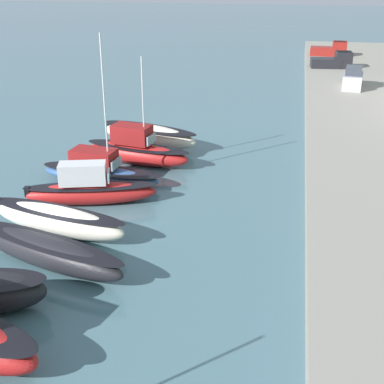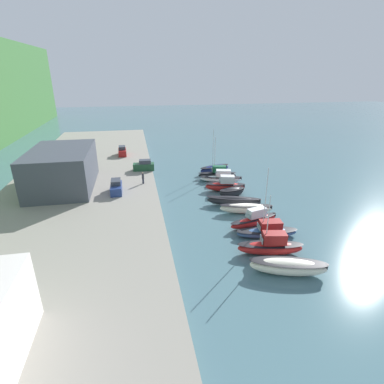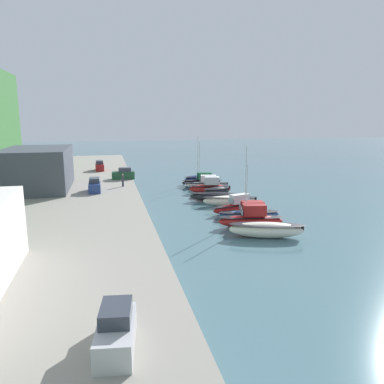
{
  "view_description": "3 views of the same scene",
  "coord_description": "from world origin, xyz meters",
  "px_view_note": "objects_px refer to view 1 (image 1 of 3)",
  "views": [
    {
      "loc": [
        22.38,
        11.68,
        13.06
      ],
      "look_at": [
        -3.48,
        6.67,
        1.61
      ],
      "focal_mm": 50.0,
      "sensor_mm": 36.0,
      "label": 1
    },
    {
      "loc": [
        -38.87,
        15.95,
        19.8
      ],
      "look_at": [
        4.01,
        7.63,
        2.29
      ],
      "focal_mm": 28.0,
      "sensor_mm": 36.0,
      "label": 2
    },
    {
      "loc": [
        -50.8,
        17.42,
        12.68
      ],
      "look_at": [
        0.23,
        5.74,
        2.21
      ],
      "focal_mm": 35.0,
      "sensor_mm": 36.0,
      "label": 3
    }
  ],
  "objects_px": {
    "pickup_truck_0": "(332,49)",
    "pickup_truck_1": "(335,61)",
    "moored_boat_1": "(137,150)",
    "moored_boat_0": "(149,135)",
    "moored_boat_3": "(89,189)",
    "moored_boat_5": "(47,252)",
    "parked_car_2": "(353,79)",
    "moored_boat_2": "(99,171)",
    "moored_boat_4": "(57,220)"
  },
  "relations": [
    {
      "from": "moored_boat_1",
      "to": "moored_boat_3",
      "type": "bearing_deg",
      "value": 4.09
    },
    {
      "from": "moored_boat_3",
      "to": "pickup_truck_1",
      "type": "bearing_deg",
      "value": 142.9
    },
    {
      "from": "pickup_truck_0",
      "to": "moored_boat_2",
      "type": "bearing_deg",
      "value": -15.51
    },
    {
      "from": "moored_boat_2",
      "to": "parked_car_2",
      "type": "relative_size",
      "value": 2.11
    },
    {
      "from": "moored_boat_0",
      "to": "moored_boat_1",
      "type": "relative_size",
      "value": 1.06
    },
    {
      "from": "moored_boat_3",
      "to": "moored_boat_5",
      "type": "xyz_separation_m",
      "value": [
        6.98,
        0.65,
        -0.12
      ]
    },
    {
      "from": "moored_boat_0",
      "to": "moored_boat_5",
      "type": "distance_m",
      "value": 17.79
    },
    {
      "from": "moored_boat_5",
      "to": "moored_boat_0",
      "type": "bearing_deg",
      "value": -161.86
    },
    {
      "from": "pickup_truck_0",
      "to": "pickup_truck_1",
      "type": "xyz_separation_m",
      "value": [
        8.96,
        -0.06,
        0.0
      ]
    },
    {
      "from": "moored_boat_0",
      "to": "moored_boat_4",
      "type": "height_order",
      "value": "moored_boat_0"
    },
    {
      "from": "moored_boat_3",
      "to": "moored_boat_2",
      "type": "bearing_deg",
      "value": 173.87
    },
    {
      "from": "moored_boat_0",
      "to": "moored_boat_2",
      "type": "height_order",
      "value": "moored_boat_2"
    },
    {
      "from": "moored_boat_0",
      "to": "parked_car_2",
      "type": "bearing_deg",
      "value": 155.38
    },
    {
      "from": "moored_boat_5",
      "to": "pickup_truck_0",
      "type": "bearing_deg",
      "value": -177.04
    },
    {
      "from": "pickup_truck_0",
      "to": "moored_boat_1",
      "type": "bearing_deg",
      "value": -15.53
    },
    {
      "from": "parked_car_2",
      "to": "moored_boat_5",
      "type": "bearing_deg",
      "value": -106.87
    },
    {
      "from": "moored_boat_0",
      "to": "parked_car_2",
      "type": "relative_size",
      "value": 1.91
    },
    {
      "from": "moored_boat_1",
      "to": "pickup_truck_0",
      "type": "bearing_deg",
      "value": 171.16
    },
    {
      "from": "moored_boat_5",
      "to": "parked_car_2",
      "type": "bearing_deg",
      "value": 173.78
    },
    {
      "from": "pickup_truck_0",
      "to": "pickup_truck_1",
      "type": "relative_size",
      "value": 0.99
    },
    {
      "from": "moored_boat_3",
      "to": "moored_boat_5",
      "type": "relative_size",
      "value": 0.9
    },
    {
      "from": "parked_car_2",
      "to": "pickup_truck_1",
      "type": "height_order",
      "value": "parked_car_2"
    },
    {
      "from": "moored_boat_0",
      "to": "pickup_truck_0",
      "type": "height_order",
      "value": "pickup_truck_0"
    },
    {
      "from": "moored_boat_1",
      "to": "moored_boat_4",
      "type": "xyz_separation_m",
      "value": [
        10.83,
        -1.04,
        -0.21
      ]
    },
    {
      "from": "moored_boat_2",
      "to": "pickup_truck_1",
      "type": "xyz_separation_m",
      "value": [
        -36.87,
        16.18,
        1.25
      ]
    },
    {
      "from": "moored_boat_3",
      "to": "parked_car_2",
      "type": "xyz_separation_m",
      "value": [
        -29.03,
        16.88,
        1.23
      ]
    },
    {
      "from": "moored_boat_5",
      "to": "pickup_truck_0",
      "type": "relative_size",
      "value": 1.8
    },
    {
      "from": "moored_boat_0",
      "to": "pickup_truck_1",
      "type": "distance_m",
      "value": 32.87
    },
    {
      "from": "moored_boat_2",
      "to": "moored_boat_0",
      "type": "bearing_deg",
      "value": 177.98
    },
    {
      "from": "moored_boat_2",
      "to": "pickup_truck_0",
      "type": "relative_size",
      "value": 1.92
    },
    {
      "from": "moored_boat_5",
      "to": "parked_car_2",
      "type": "relative_size",
      "value": 1.99
    },
    {
      "from": "moored_boat_4",
      "to": "pickup_truck_1",
      "type": "bearing_deg",
      "value": 172.24
    },
    {
      "from": "moored_boat_4",
      "to": "moored_boat_5",
      "type": "distance_m",
      "value": 3.22
    },
    {
      "from": "moored_boat_4",
      "to": "parked_car_2",
      "type": "bearing_deg",
      "value": 164.68
    },
    {
      "from": "moored_boat_5",
      "to": "moored_boat_3",
      "type": "bearing_deg",
      "value": -156.68
    },
    {
      "from": "moored_boat_0",
      "to": "moored_boat_5",
      "type": "bearing_deg",
      "value": 17.23
    },
    {
      "from": "moored_boat_1",
      "to": "pickup_truck_1",
      "type": "distance_m",
      "value": 36.26
    },
    {
      "from": "moored_boat_0",
      "to": "pickup_truck_0",
      "type": "distance_m",
      "value": 41.06
    },
    {
      "from": "parked_car_2",
      "to": "pickup_truck_0",
      "type": "xyz_separation_m",
      "value": [
        -19.94,
        -1.16,
        -0.1
      ]
    },
    {
      "from": "moored_boat_0",
      "to": "moored_boat_3",
      "type": "height_order",
      "value": "moored_boat_3"
    },
    {
      "from": "moored_boat_1",
      "to": "parked_car_2",
      "type": "bearing_deg",
      "value": 154.66
    },
    {
      "from": "moored_boat_2",
      "to": "moored_boat_5",
      "type": "xyz_separation_m",
      "value": [
        10.12,
        1.18,
        -0.0
      ]
    },
    {
      "from": "moored_boat_5",
      "to": "moored_boat_1",
      "type": "bearing_deg",
      "value": -162.62
    },
    {
      "from": "moored_boat_2",
      "to": "moored_boat_5",
      "type": "distance_m",
      "value": 10.19
    },
    {
      "from": "pickup_truck_0",
      "to": "moored_boat_3",
      "type": "bearing_deg",
      "value": -13.79
    },
    {
      "from": "pickup_truck_1",
      "to": "parked_car_2",
      "type": "bearing_deg",
      "value": 1.13
    },
    {
      "from": "moored_boat_0",
      "to": "moored_boat_5",
      "type": "relative_size",
      "value": 0.96
    },
    {
      "from": "moored_boat_0",
      "to": "moored_boat_1",
      "type": "height_order",
      "value": "moored_boat_1"
    },
    {
      "from": "moored_boat_0",
      "to": "moored_boat_4",
      "type": "distance_m",
      "value": 14.72
    },
    {
      "from": "moored_boat_3",
      "to": "pickup_truck_1",
      "type": "height_order",
      "value": "pickup_truck_1"
    }
  ]
}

